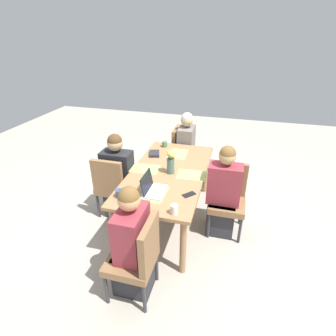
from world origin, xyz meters
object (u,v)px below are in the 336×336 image
chair_far_left_mid (112,184)px  flower_vase (171,162)px  laptop_head_left_left_far (152,188)px  coffee_mug_near_left (174,209)px  chair_head_right_left_near (183,151)px  person_far_left_mid (119,180)px  chair_head_left_left_far (138,256)px  phone_black (189,194)px  dining_table (168,177)px  coffee_mug_centre_left (119,193)px  person_head_left_left_far (133,247)px  person_head_right_left_near (186,151)px  book_red_cover (154,154)px  chair_near_right_near (228,195)px  coffee_mug_near_right (165,144)px  person_near_right_near (223,196)px

chair_far_left_mid → flower_vase: 0.90m
laptop_head_left_left_far → coffee_mug_near_left: (-0.32, -0.33, 0.01)m
chair_head_right_left_near → person_far_left_mid: (-1.25, 0.63, 0.03)m
chair_head_left_left_far → phone_black: chair_head_left_left_far is taller
laptop_head_left_left_far → chair_head_right_left_near: bearing=0.9°
dining_table → coffee_mug_centre_left: (-0.69, 0.36, 0.13)m
chair_head_right_left_near → laptop_head_left_left_far: size_ratio=2.81×
person_far_left_mid → coffee_mug_near_left: bearing=-129.6°
chair_head_right_left_near → chair_head_left_left_far: bearing=-177.5°
chair_head_left_left_far → coffee_mug_centre_left: size_ratio=10.37×
chair_far_left_mid → person_head_left_left_far: bearing=-145.9°
chair_head_right_left_near → coffee_mug_near_left: size_ratio=8.87×
person_head_right_left_near → coffee_mug_centre_left: person_head_right_left_near is taller
person_head_left_left_far → coffee_mug_centre_left: size_ratio=13.77×
laptop_head_left_left_far → phone_black: laptop_head_left_left_far is taller
person_far_left_mid → coffee_mug_near_left: 1.30m
person_head_right_left_near → flower_vase: size_ratio=3.91×
chair_head_right_left_near → book_red_cover: bearing=162.5°
person_head_right_left_near → book_red_cover: size_ratio=5.97×
chair_near_right_near → phone_black: (-0.50, 0.41, 0.26)m
person_far_left_mid → coffee_mug_near_right: (0.78, -0.44, 0.27)m
person_near_right_near → chair_head_right_left_near: bearing=31.8°
coffee_mug_near_left → book_red_cover: size_ratio=0.51×
chair_head_left_left_far → chair_near_right_near: same height
chair_head_left_left_far → coffee_mug_near_right: chair_head_left_left_far is taller
person_head_left_left_far → book_red_cover: person_head_left_left_far is taller
chair_far_left_mid → laptop_head_left_left_far: bearing=-120.4°
laptop_head_left_left_far → coffee_mug_near_right: size_ratio=3.94×
chair_far_left_mid → person_near_right_near: 1.47m
person_far_left_mid → dining_table: bearing=-88.7°
person_far_left_mid → person_near_right_near: 1.41m
phone_black → dining_table: bearing=-100.1°
chair_far_left_mid → chair_near_right_near: 1.54m
chair_near_right_near → laptop_head_left_left_far: size_ratio=2.81×
coffee_mug_near_left → chair_head_left_left_far: bearing=146.8°
flower_vase → person_far_left_mid: bearing=89.1°
coffee_mug_near_left → coffee_mug_centre_left: 0.66m
person_head_right_left_near → person_far_left_mid: 1.38m
person_far_left_mid → person_head_right_left_near: bearing=-30.5°
person_head_left_left_far → flower_vase: size_ratio=3.91×
chair_head_right_left_near → chair_near_right_near: 1.46m
person_near_right_near → laptop_head_left_left_far: size_ratio=3.73×
chair_head_left_left_far → book_red_cover: size_ratio=4.50×
dining_table → person_near_right_near: size_ratio=1.55×
person_head_right_left_near → book_red_cover: 0.84m
person_near_right_near → coffee_mug_near_left: bearing=151.5°
dining_table → flower_vase: size_ratio=6.05×
book_red_cover → chair_near_right_near: bearing=-126.9°
person_near_right_near → flower_vase: size_ratio=3.91×
chair_far_left_mid → phone_black: (-0.37, -1.12, 0.26)m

